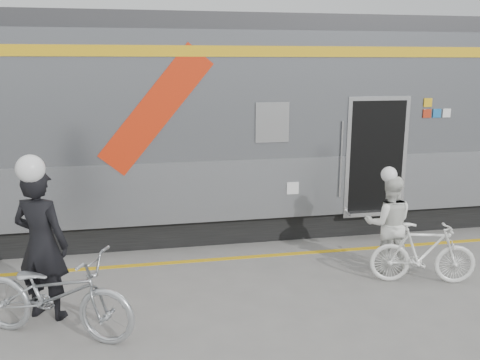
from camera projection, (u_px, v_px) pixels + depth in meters
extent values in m
plane|color=slate|center=(219.00, 323.00, 6.51)|extent=(90.00, 90.00, 0.00)
cube|color=black|center=(243.00, 209.00, 10.69)|extent=(24.00, 2.70, 0.50)
cube|color=#9EA0A5|center=(244.00, 172.00, 10.51)|extent=(24.00, 3.00, 1.10)
cube|color=slate|center=(244.00, 92.00, 10.14)|extent=(24.00, 3.00, 2.20)
cube|color=#38383A|center=(244.00, 27.00, 9.86)|extent=(24.00, 2.64, 0.30)
cube|color=gold|center=(262.00, 51.00, 8.53)|extent=(24.00, 0.02, 0.18)
cube|color=red|center=(156.00, 110.00, 8.40)|extent=(1.96, 0.01, 2.19)
cube|color=black|center=(272.00, 122.00, 8.84)|extent=(0.55, 0.02, 0.65)
cube|color=black|center=(371.00, 156.00, 9.57)|extent=(1.05, 0.45, 2.10)
cube|color=silver|center=(377.00, 158.00, 9.37)|extent=(1.20, 0.02, 2.25)
cylinder|color=silver|center=(341.00, 159.00, 9.22)|extent=(0.04, 0.04, 1.40)
cube|color=silver|center=(374.00, 212.00, 9.56)|extent=(1.05, 0.25, 0.06)
cube|color=gold|center=(428.00, 103.00, 9.32)|extent=(0.16, 0.01, 0.16)
cube|color=#AE2D13|center=(427.00, 113.00, 9.36)|extent=(0.16, 0.01, 0.16)
cube|color=#1A65A9|center=(437.00, 113.00, 9.40)|extent=(0.16, 0.01, 0.16)
cube|color=silver|center=(447.00, 113.00, 9.44)|extent=(0.16, 0.01, 0.16)
cube|color=silver|center=(293.00, 188.00, 9.18)|extent=(0.22, 0.01, 0.22)
cube|color=gold|center=(199.00, 261.00, 8.56)|extent=(24.00, 0.12, 0.01)
imported|color=black|center=(42.00, 245.00, 6.48)|extent=(0.86, 0.74, 1.99)
imported|color=#ADB1B5|center=(54.00, 294.00, 6.09)|extent=(2.20, 1.53, 1.10)
imported|color=white|center=(389.00, 224.00, 8.02)|extent=(0.88, 0.77, 1.56)
imported|color=white|center=(423.00, 253.00, 7.62)|extent=(1.63, 0.84, 0.94)
sphere|color=white|center=(33.00, 154.00, 6.21)|extent=(0.35, 0.35, 0.35)
sphere|color=white|center=(392.00, 168.00, 7.82)|extent=(0.25, 0.25, 0.25)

